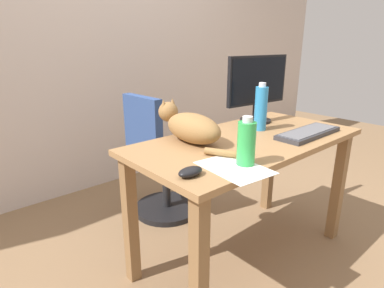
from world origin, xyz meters
TOP-DOWN VIEW (x-y plane):
  - ground_plane at (0.00, 0.00)m, footprint 8.00×8.00m
  - back_wall at (0.00, 1.52)m, footprint 6.00×0.04m
  - desk at (0.00, 0.00)m, footprint 1.31×0.64m
  - office_chair at (-0.07, 0.73)m, footprint 0.48×0.48m
  - monitor at (0.33, 0.21)m, footprint 0.48×0.20m
  - keyboard at (0.30, -0.18)m, footprint 0.44×0.15m
  - cat at (-0.27, 0.17)m, footprint 0.19×0.61m
  - computer_mouse at (-0.57, -0.18)m, footprint 0.11×0.06m
  - paper_sheet at (-0.37, -0.23)m, footprint 0.24×0.32m
  - water_bottle at (-0.31, -0.24)m, footprint 0.08×0.08m
  - spray_bottle at (0.18, 0.07)m, footprint 0.07×0.07m

SIDE VIEW (x-z plane):
  - ground_plane at x=0.00m, z-range 0.00..0.00m
  - office_chair at x=-0.07m, z-range -0.07..0.83m
  - desk at x=0.00m, z-range 0.25..0.99m
  - paper_sheet at x=-0.37m, z-range 0.74..0.74m
  - keyboard at x=0.30m, z-range 0.74..0.77m
  - computer_mouse at x=-0.57m, z-range 0.74..0.78m
  - cat at x=-0.27m, z-range 0.72..0.92m
  - water_bottle at x=-0.31m, z-range 0.73..0.94m
  - spray_bottle at x=0.18m, z-range 0.73..1.01m
  - monitor at x=0.33m, z-range 0.76..1.17m
  - back_wall at x=0.00m, z-range 0.00..2.60m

